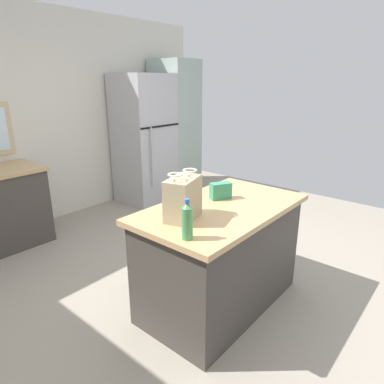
{
  "coord_description": "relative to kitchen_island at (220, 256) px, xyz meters",
  "views": [
    {
      "loc": [
        -2.15,
        -1.58,
        1.79
      ],
      "look_at": [
        -0.13,
        0.12,
        0.92
      ],
      "focal_mm": 31.78,
      "sensor_mm": 36.0,
      "label": 1
    }
  ],
  "objects": [
    {
      "name": "tall_cabinet",
      "position": [
        2.1,
        2.43,
        0.61
      ],
      "size": [
        0.57,
        0.66,
        2.1
      ],
      "color": "#9EB2A8",
      "rests_on": "ground"
    },
    {
      "name": "bottle",
      "position": [
        -0.6,
        -0.17,
        0.55
      ],
      "size": [
        0.07,
        0.07,
        0.26
      ],
      "color": "#4C9956",
      "rests_on": "kitchen_island"
    },
    {
      "name": "small_box",
      "position": [
        0.14,
        0.11,
        0.5
      ],
      "size": [
        0.19,
        0.15,
        0.13
      ],
      "primitive_type": "cube",
      "rotation": [
        0.0,
        0.0,
        -0.51
      ],
      "color": "#388E66",
      "rests_on": "kitchen_island"
    },
    {
      "name": "kitchen_island",
      "position": [
        0.0,
        0.0,
        0.0
      ],
      "size": [
        1.39,
        0.81,
        0.87
      ],
      "color": "#423D38",
      "rests_on": "ground"
    },
    {
      "name": "shopping_bag",
      "position": [
        -0.37,
        0.07,
        0.58
      ],
      "size": [
        0.33,
        0.25,
        0.34
      ],
      "color": "tan",
      "rests_on": "kitchen_island"
    },
    {
      "name": "ground",
      "position": [
        0.13,
        0.18,
        -0.44
      ],
      "size": [
        6.44,
        6.44,
        0.0
      ],
      "primitive_type": "plane",
      "color": "#9E9384"
    },
    {
      "name": "refrigerator",
      "position": [
        1.41,
        2.43,
        0.5
      ],
      "size": [
        0.76,
        0.74,
        1.89
      ],
      "color": "#B7B7BC",
      "rests_on": "ground"
    },
    {
      "name": "back_wall",
      "position": [
        0.11,
        2.86,
        0.89
      ],
      "size": [
        5.22,
        0.13,
        2.66
      ],
      "color": "silver",
      "rests_on": "ground"
    }
  ]
}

